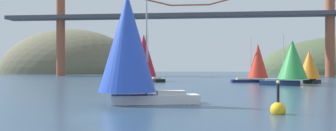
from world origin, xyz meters
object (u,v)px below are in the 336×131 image
(sailboat_orange_sail, at_px, (309,66))
(channel_buoy, at_px, (278,109))
(sailboat_blue_spinnaker, at_px, (129,46))
(sailboat_scarlet_sail, at_px, (257,62))
(sailboat_crimson_sail, at_px, (144,57))
(sailboat_green_sail, at_px, (292,61))

(sailboat_orange_sail, relative_size, channel_buoy, 2.71)
(sailboat_blue_spinnaker, bearing_deg, sailboat_scarlet_sail, 69.89)
(sailboat_orange_sail, relative_size, sailboat_crimson_sail, 0.67)
(sailboat_scarlet_sail, height_order, sailboat_crimson_sail, sailboat_crimson_sail)
(sailboat_crimson_sail, bearing_deg, channel_buoy, -69.96)
(sailboat_crimson_sail, xyz_separation_m, channel_buoy, (19.45, -53.32, -4.97))
(sailboat_orange_sail, height_order, sailboat_green_sail, sailboat_green_sail)
(sailboat_crimson_sail, xyz_separation_m, sailboat_blue_spinnaker, (7.39, -47.71, -0.12))
(sailboat_green_sail, xyz_separation_m, channel_buoy, (-8.87, -39.57, -3.88))
(sailboat_crimson_sail, bearing_deg, sailboat_blue_spinnaker, -81.19)
(sailboat_scarlet_sail, bearing_deg, sailboat_green_sail, -66.71)
(sailboat_scarlet_sail, xyz_separation_m, sailboat_blue_spinnaker, (-16.34, -44.62, 1.06))
(sailboat_scarlet_sail, relative_size, sailboat_crimson_sail, 0.85)
(sailboat_green_sail, bearing_deg, sailboat_scarlet_sail, 113.29)
(sailboat_orange_sail, bearing_deg, sailboat_scarlet_sail, 160.88)
(sailboat_green_sail, relative_size, channel_buoy, 3.36)
(sailboat_orange_sail, distance_m, channel_buoy, 49.03)
(sailboat_orange_sail, bearing_deg, sailboat_crimson_sail, 169.18)
(sailboat_crimson_sail, relative_size, sailboat_blue_spinnaker, 0.91)
(channel_buoy, bearing_deg, sailboat_crimson_sail, 110.04)
(sailboat_scarlet_sail, relative_size, sailboat_orange_sail, 1.26)
(sailboat_blue_spinnaker, height_order, channel_buoy, sailboat_blue_spinnaker)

